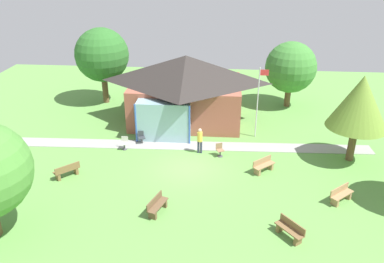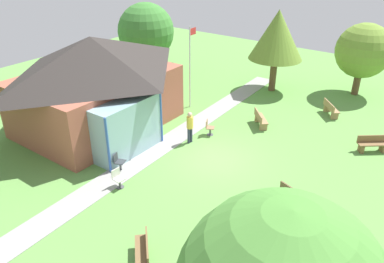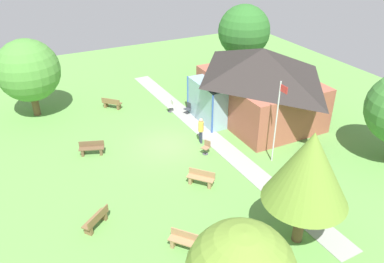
{
  "view_description": "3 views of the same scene",
  "coord_description": "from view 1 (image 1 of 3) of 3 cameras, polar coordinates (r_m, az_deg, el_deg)",
  "views": [
    {
      "loc": [
        1.98,
        -20.67,
        12.1
      ],
      "look_at": [
        0.11,
        2.21,
        1.41
      ],
      "focal_mm": 36.65,
      "sensor_mm": 36.0,
      "label": 1
    },
    {
      "loc": [
        -13.49,
        -8.47,
        9.78
      ],
      "look_at": [
        0.02,
        1.4,
        1.08
      ],
      "focal_mm": 35.61,
      "sensor_mm": 36.0,
      "label": 2
    },
    {
      "loc": [
        19.53,
        -8.13,
        12.69
      ],
      "look_at": [
        0.68,
        1.33,
        1.0
      ],
      "focal_mm": 36.23,
      "sensor_mm": 36.0,
      "label": 3
    }
  ],
  "objects": [
    {
      "name": "patio_chair_lawn_spare",
      "position": [
        25.2,
        4.06,
        -2.73
      ],
      "size": [
        0.58,
        0.58,
        0.86
      ],
      "rotation": [
        0.0,
        0.0,
        3.58
      ],
      "color": "#8C6B4C",
      "rests_on": "ground_plane"
    },
    {
      "name": "bench_mid_left",
      "position": [
        24.04,
        -17.73,
        -5.48
      ],
      "size": [
        1.38,
        1.36,
        0.84
      ],
      "rotation": [
        0.0,
        0.0,
        0.78
      ],
      "color": "brown",
      "rests_on": "ground_plane"
    },
    {
      "name": "ground_plane",
      "position": [
        24.03,
        -0.69,
        -5.27
      ],
      "size": [
        44.0,
        44.0,
        0.0
      ],
      "primitive_type": "plane",
      "color": "#609947"
    },
    {
      "name": "tree_behind_pavilion_right",
      "position": [
        33.4,
        14.17,
        9.02
      ],
      "size": [
        4.17,
        4.17,
        5.45
      ],
      "color": "brown",
      "rests_on": "ground_plane"
    },
    {
      "name": "footpath",
      "position": [
        26.58,
        -0.1,
        -2.08
      ],
      "size": [
        24.11,
        2.04,
        0.03
      ],
      "primitive_type": "cube",
      "rotation": [
        0.0,
        0.0,
        0.03
      ],
      "color": "#999993",
      "rests_on": "ground_plane"
    },
    {
      "name": "bench_lawn_far_right",
      "position": [
        22.26,
        20.86,
        -8.6
      ],
      "size": [
        1.42,
        1.32,
        0.84
      ],
      "rotation": [
        0.0,
        0.0,
        3.86
      ],
      "color": "#9E7A51",
      "rests_on": "ground_plane"
    },
    {
      "name": "patio_chair_porch_left",
      "position": [
        27.02,
        -7.34,
        -0.88
      ],
      "size": [
        0.56,
        0.56,
        0.86
      ],
      "rotation": [
        0.0,
        0.0,
        3.49
      ],
      "color": "#33383D",
      "rests_on": "ground_plane"
    },
    {
      "name": "pavilion",
      "position": [
        29.59,
        -0.99,
        6.36
      ],
      "size": [
        9.13,
        7.64,
        5.1
      ],
      "color": "#A35642",
      "rests_on": "ground_plane"
    },
    {
      "name": "patio_chair_west",
      "position": [
        26.4,
        -9.8,
        -1.71
      ],
      "size": [
        0.46,
        0.46,
        0.86
      ],
      "rotation": [
        0.0,
        0.0,
        3.09
      ],
      "color": "beige",
      "rests_on": "ground_plane"
    },
    {
      "name": "tree_east_hedge",
      "position": [
        25.33,
        23.24,
        3.91
      ],
      "size": [
        3.61,
        3.61,
        5.52
      ],
      "color": "brown",
      "rests_on": "ground_plane"
    },
    {
      "name": "visitor_on_path",
      "position": [
        25.26,
        1.15,
        -1.06
      ],
      "size": [
        0.34,
        0.34,
        1.74
      ],
      "rotation": [
        0.0,
        0.0,
        3.0
      ],
      "color": "#2D3347",
      "rests_on": "ground_plane"
    },
    {
      "name": "bench_front_center",
      "position": [
        20.13,
        -5.12,
        -10.69
      ],
      "size": [
        0.92,
        1.56,
        0.84
      ],
      "rotation": [
        0.0,
        0.0,
        4.37
      ],
      "color": "brown",
      "rests_on": "ground_plane"
    },
    {
      "name": "bench_front_right",
      "position": [
        19.09,
        14.06,
        -13.74
      ],
      "size": [
        1.28,
        1.45,
        0.84
      ],
      "rotation": [
        0.0,
        0.0,
        2.24
      ],
      "color": "brown",
      "rests_on": "ground_plane"
    },
    {
      "name": "flagpole",
      "position": [
        27.2,
        9.62,
        4.63
      ],
      "size": [
        0.64,
        0.08,
        5.06
      ],
      "color": "silver",
      "rests_on": "ground_plane"
    },
    {
      "name": "tree_behind_pavilion_left",
      "position": [
        33.93,
        -12.97,
        10.78
      ],
      "size": [
        4.46,
        4.46,
        6.39
      ],
      "color": "brown",
      "rests_on": "ground_plane"
    },
    {
      "name": "bench_mid_right",
      "position": [
        23.82,
        10.36,
        -4.9
      ],
      "size": [
        1.41,
        1.33,
        0.84
      ],
      "rotation": [
        0.0,
        0.0,
        3.87
      ],
      "color": "#9E7A51",
      "rests_on": "ground_plane"
    }
  ]
}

